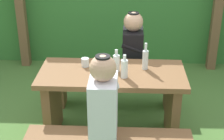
{
  "coord_description": "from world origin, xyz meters",
  "views": [
    {
      "loc": [
        0.14,
        -3.01,
        2.17
      ],
      "look_at": [
        0.0,
        0.0,
        0.75
      ],
      "focal_mm": 56.11,
      "sensor_mm": 36.0,
      "label": 1
    }
  ],
  "objects": [
    {
      "name": "picnic_table",
      "position": [
        0.0,
        0.0,
        0.5
      ],
      "size": [
        1.4,
        0.64,
        0.73
      ],
      "color": "brown",
      "rests_on": "ground_plane"
    },
    {
      "name": "bench_far",
      "position": [
        0.0,
        0.6,
        0.31
      ],
      "size": [
        1.4,
        0.24,
        0.43
      ],
      "color": "brown",
      "rests_on": "ground_plane"
    },
    {
      "name": "hedge_backdrop",
      "position": [
        0.0,
        2.25,
        0.86
      ],
      "size": [
        6.4,
        0.72,
        1.72
      ],
      "primitive_type": "cube",
      "color": "#357531",
      "rests_on": "ground_plane"
    },
    {
      "name": "drinking_glass",
      "position": [
        -0.27,
        0.12,
        0.77
      ],
      "size": [
        0.08,
        0.08,
        0.09
      ],
      "primitive_type": "cylinder",
      "color": "silver",
      "rests_on": "picnic_table"
    },
    {
      "name": "ground_plane",
      "position": [
        0.0,
        0.0,
        0.0
      ],
      "size": [
        12.0,
        12.0,
        0.0
      ],
      "primitive_type": "plane",
      "color": "#497433"
    },
    {
      "name": "bottle_center",
      "position": [
        0.32,
        0.08,
        0.84
      ],
      "size": [
        0.06,
        0.06,
        0.27
      ],
      "color": "silver",
      "rests_on": "picnic_table"
    },
    {
      "name": "person_white_shirt",
      "position": [
        -0.04,
        -0.59,
        0.76
      ],
      "size": [
        0.25,
        0.35,
        0.72
      ],
      "color": "silver",
      "rests_on": "bench_near"
    },
    {
      "name": "person_black_coat",
      "position": [
        0.2,
        0.59,
        0.76
      ],
      "size": [
        0.25,
        0.35,
        0.72
      ],
      "color": "black",
      "rests_on": "bench_far"
    },
    {
      "name": "bottle_left",
      "position": [
        0.04,
        0.02,
        0.82
      ],
      "size": [
        0.06,
        0.06,
        0.22
      ],
      "color": "silver",
      "rests_on": "picnic_table"
    },
    {
      "name": "bottle_right",
      "position": [
        0.12,
        -0.11,
        0.82
      ],
      "size": [
        0.06,
        0.06,
        0.22
      ],
      "color": "silver",
      "rests_on": "picnic_table"
    }
  ]
}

